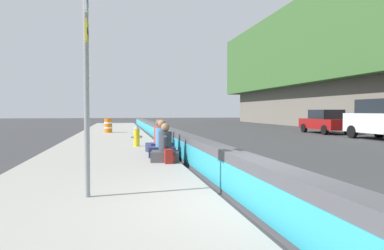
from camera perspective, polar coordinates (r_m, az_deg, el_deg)
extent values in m
plane|color=#353538|center=(5.95, 10.42, -13.51)|extent=(160.00, 160.00, 0.00)
cube|color=gray|center=(5.56, -16.72, -13.96)|extent=(80.00, 4.40, 0.14)
cube|color=#47474C|center=(5.85, 10.45, -9.50)|extent=(76.00, 0.44, 0.85)
cube|color=teal|center=(5.78, 8.34, -10.06)|extent=(74.48, 0.01, 0.54)
cylinder|color=gray|center=(6.37, -16.37, 5.11)|extent=(0.09, 0.09, 3.60)
cube|color=white|center=(6.62, -16.34, 18.19)|extent=(0.44, 0.02, 0.36)
cube|color=#1956AD|center=(6.62, -16.21, 18.19)|extent=(0.30, 0.01, 0.10)
cube|color=yellow|center=(6.50, -16.29, 13.95)|extent=(0.44, 0.02, 0.36)
cube|color=black|center=(6.50, -16.17, 13.95)|extent=(0.30, 0.01, 0.10)
cylinder|color=gold|center=(15.16, -8.75, -2.00)|extent=(0.24, 0.24, 0.72)
cone|color=gray|center=(15.13, -8.76, -0.34)|extent=(0.26, 0.26, 0.16)
cylinder|color=gray|center=(15.16, -8.11, -1.86)|extent=(0.10, 0.12, 0.10)
cylinder|color=gray|center=(15.15, -9.40, -1.87)|extent=(0.10, 0.12, 0.10)
cube|color=#424247|center=(10.57, -4.26, -4.95)|extent=(0.81, 0.91, 0.30)
cylinder|color=#333842|center=(10.53, -4.27, -2.60)|extent=(0.38, 0.38, 0.57)
sphere|color=#8E6647|center=(10.50, -4.27, -0.37)|extent=(0.25, 0.25, 0.25)
cylinder|color=#333842|center=(10.74, -4.20, -2.81)|extent=(0.31, 0.18, 0.50)
cylinder|color=#333842|center=(10.32, -4.33, -3.01)|extent=(0.31, 0.18, 0.50)
cube|color=#23284C|center=(11.68, -4.79, -4.22)|extent=(0.79, 0.91, 0.32)
cylinder|color=#427FB7|center=(11.64, -4.80, -1.95)|extent=(0.41, 0.41, 0.61)
sphere|color=#8E6647|center=(11.61, -4.81, 0.19)|extent=(0.27, 0.27, 0.27)
cylinder|color=#427FB7|center=(11.87, -4.84, -2.17)|extent=(0.32, 0.17, 0.53)
cylinder|color=#427FB7|center=(11.42, -4.76, -2.34)|extent=(0.32, 0.17, 0.53)
cube|color=#23284C|center=(13.02, -5.18, -3.56)|extent=(0.88, 0.97, 0.32)
cylinder|color=#AD3D33|center=(12.99, -5.19, -1.55)|extent=(0.41, 0.41, 0.60)
sphere|color=brown|center=(12.96, -5.20, 0.36)|extent=(0.26, 0.26, 0.26)
cylinder|color=#AD3D33|center=(13.20, -5.49, -1.75)|extent=(0.33, 0.20, 0.53)
cylinder|color=#AD3D33|center=(12.78, -4.88, -1.88)|extent=(0.33, 0.20, 0.53)
cube|color=maroon|center=(10.16, -3.75, -4.96)|extent=(0.32, 0.22, 0.40)
cube|color=maroon|center=(10.18, -2.96, -5.28)|extent=(0.22, 0.06, 0.20)
cylinder|color=orange|center=(25.21, -13.12, -0.09)|extent=(0.52, 0.52, 0.95)
cylinder|color=white|center=(25.21, -13.12, 0.34)|extent=(0.54, 0.54, 0.10)
cylinder|color=white|center=(25.22, -13.12, -0.42)|extent=(0.54, 0.54, 0.10)
cylinder|color=black|center=(23.31, 24.03, -0.99)|extent=(0.76, 0.23, 0.76)
cylinder|color=black|center=(24.43, 27.54, -0.91)|extent=(0.76, 0.23, 0.76)
cube|color=maroon|center=(27.57, 20.32, 0.17)|extent=(4.53, 1.88, 0.72)
cube|color=black|center=(27.47, 20.44, 1.61)|extent=(2.23, 1.66, 0.66)
cylinder|color=black|center=(28.42, 17.33, -0.46)|extent=(0.66, 0.23, 0.66)
cylinder|color=black|center=(29.26, 20.33, -0.42)|extent=(0.66, 0.23, 0.66)
cylinder|color=black|center=(25.91, 20.28, -0.75)|extent=(0.66, 0.23, 0.66)
cylinder|color=black|center=(26.83, 23.46, -0.69)|extent=(0.66, 0.23, 0.66)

